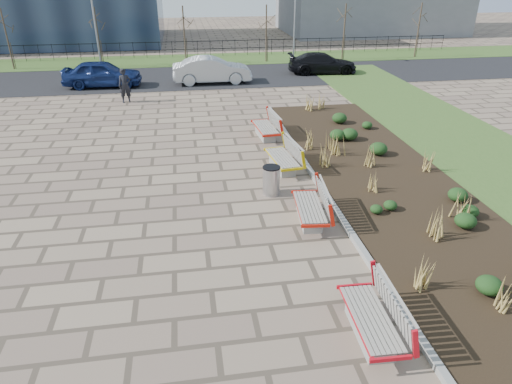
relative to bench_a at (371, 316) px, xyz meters
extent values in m
plane|color=#85715B|center=(-3.00, 1.89, -0.50)|extent=(120.00, 120.00, 0.00)
cube|color=black|center=(3.25, 6.89, -0.45)|extent=(4.50, 18.00, 0.10)
cube|color=gray|center=(0.92, 6.89, -0.42)|extent=(0.16, 18.00, 0.15)
cube|color=#33511E|center=(8.00, 6.89, -0.48)|extent=(5.00, 38.00, 0.04)
cube|color=#33511E|center=(-3.00, 29.89, -0.48)|extent=(80.00, 5.00, 0.04)
cube|color=black|center=(-3.00, 23.89, -0.49)|extent=(80.00, 7.00, 0.02)
cylinder|color=#B2B2B7|center=(-0.76, 6.45, -0.03)|extent=(0.55, 0.55, 0.93)
imported|color=black|center=(-6.37, 18.40, 0.40)|extent=(0.73, 0.55, 1.79)
imported|color=navy|center=(-8.06, 22.12, 0.30)|extent=(4.65, 2.07, 1.55)
imported|color=#ADB1B5|center=(-1.51, 22.08, 0.31)|extent=(4.80, 1.71, 1.58)
imported|color=black|center=(6.02, 23.75, 0.18)|extent=(4.72, 2.24, 1.33)
camera|label=1|loc=(-3.30, -6.43, 6.13)|focal=32.00mm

